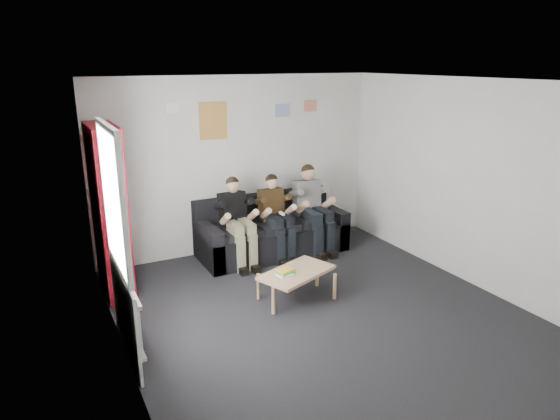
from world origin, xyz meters
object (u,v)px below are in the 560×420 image
(person_middle, at_px, (277,217))
(sofa, at_px, (271,233))
(person_left, at_px, (238,222))
(bookshelf, at_px, (110,211))
(person_right, at_px, (313,209))
(coffee_table, at_px, (297,274))

(person_middle, bearing_deg, sofa, 89.80)
(person_left, distance_m, person_middle, 0.63)
(bookshelf, xyz_separation_m, person_middle, (2.39, 0.08, -0.44))
(person_middle, relative_size, person_right, 0.93)
(sofa, distance_m, person_right, 0.76)
(person_left, xyz_separation_m, person_right, (1.27, -0.00, 0.02))
(bookshelf, relative_size, coffee_table, 2.27)
(bookshelf, bearing_deg, person_right, 0.80)
(person_left, xyz_separation_m, person_middle, (0.63, 0.00, -0.01))
(person_right, bearing_deg, bookshelf, -172.08)
(person_right, bearing_deg, coffee_table, -120.74)
(sofa, height_order, person_left, person_left)
(sofa, bearing_deg, person_middle, -90.00)
(coffee_table, relative_size, person_left, 0.74)
(coffee_table, xyz_separation_m, person_middle, (0.42, 1.40, 0.31))
(coffee_table, xyz_separation_m, person_right, (1.06, 1.39, 0.34))
(person_left, bearing_deg, sofa, 11.34)
(sofa, bearing_deg, person_left, -162.41)
(bookshelf, height_order, coffee_table, bookshelf)
(person_left, relative_size, person_right, 0.95)
(coffee_table, distance_m, person_right, 1.78)
(bookshelf, bearing_deg, sofa, 6.05)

